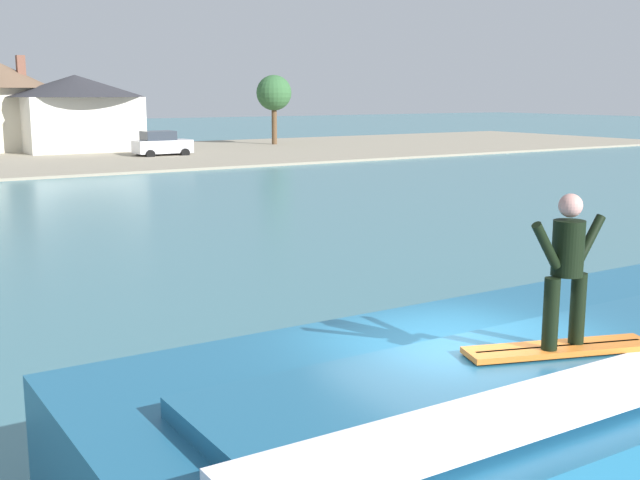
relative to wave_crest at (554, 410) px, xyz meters
The scene contains 7 objects.
ground_plane 1.50m from the wave_crest, 144.20° to the left, with size 260.00×260.00×0.00m, color teal.
wave_crest is the anchor object (origin of this frame).
surfboard 1.34m from the wave_crest, 138.48° to the right, with size 2.04×1.05×0.06m.
surfer 2.12m from the wave_crest, 136.55° to the right, with size 1.04×0.32×1.58m.
car_far_shore 49.29m from the wave_crest, 74.09° to the left, with size 3.94×2.20×1.86m.
house_gabled_white 56.60m from the wave_crest, 79.86° to the left, with size 10.45×10.45×5.84m.
tree_tall_bare 59.91m from the wave_crest, 64.08° to the left, with size 2.98×2.98×5.99m.
Camera 1 is at (-5.92, -6.56, 4.50)m, focal length 44.35 mm.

